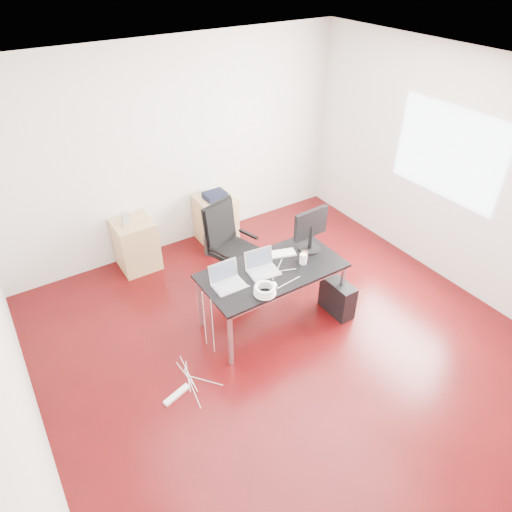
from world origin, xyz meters
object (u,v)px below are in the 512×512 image
office_chair (229,242)px  filing_cabinet_left (136,244)px  filing_cabinet_right (216,219)px  desk (272,273)px  pc_tower (337,297)px

office_chair → filing_cabinet_left: size_ratio=1.54×
office_chair → filing_cabinet_right: size_ratio=1.54×
desk → pc_tower: bearing=-23.4°
filing_cabinet_right → pc_tower: filing_cabinet_right is taller
office_chair → filing_cabinet_right: bearing=54.4°
office_chair → filing_cabinet_left: 1.33m
filing_cabinet_left → desk: bearing=-63.3°
office_chair → filing_cabinet_left: bearing=116.5°
desk → office_chair: 0.91m
filing_cabinet_left → office_chair: bearing=-46.6°
desk → pc_tower: desk is taller
filing_cabinet_left → pc_tower: 2.73m
desk → pc_tower: 0.92m
desk → filing_cabinet_left: 2.10m
pc_tower → filing_cabinet_left: bearing=127.4°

